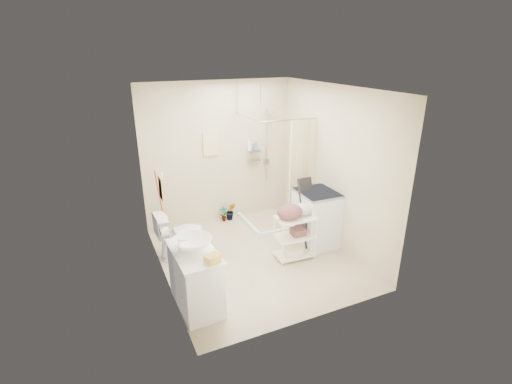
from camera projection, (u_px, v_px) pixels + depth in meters
floor at (255, 257)px, 5.89m from camera, size 3.20×3.20×0.00m
ceiling at (254, 88)px, 4.95m from camera, size 2.80×3.20×0.04m
wall_back at (219, 154)px, 6.78m from camera, size 2.80×0.04×2.60m
wall_front at (315, 224)px, 4.07m from camera, size 2.80×0.04×2.60m
wall_left at (158, 194)px, 4.88m from camera, size 0.04×3.20×2.60m
wall_right at (334, 168)px, 5.97m from camera, size 0.04×3.20×2.60m
vanity at (196, 278)px, 4.65m from camera, size 0.54×0.92×0.79m
sink at (193, 244)px, 4.49m from camera, size 0.52×0.52×0.16m
counter_basket at (213, 259)px, 4.25m from camera, size 0.20×0.18×0.09m
floor_basket at (211, 312)px, 4.55m from camera, size 0.34×0.31×0.15m
toilet at (180, 234)px, 5.83m from camera, size 0.75×0.45×0.75m
mop at (158, 202)px, 6.47m from camera, size 0.13×0.13×1.20m
potted_plant_a at (223, 214)px, 7.07m from camera, size 0.16×0.11×0.29m
potted_plant_b at (231, 211)px, 7.13m from camera, size 0.22×0.19×0.35m
hanging_towel at (211, 144)px, 6.63m from camera, size 0.28×0.03×0.42m
towel_ring at (161, 187)px, 4.66m from camera, size 0.04×0.22×0.34m
tp_holder at (164, 232)px, 5.15m from camera, size 0.08×0.12×0.14m
shower at (273, 169)px, 6.73m from camera, size 1.10×1.10×2.10m
shampoo_bottle_a at (249, 145)px, 6.90m from camera, size 0.09×0.10×0.21m
shampoo_bottle_b at (256, 145)px, 6.94m from camera, size 0.08×0.08×0.16m
washing_machine at (317, 218)px, 6.15m from camera, size 0.66×0.68×0.94m
laundry_rack at (295, 233)px, 5.75m from camera, size 0.62×0.38×0.83m
ironing_board at (308, 212)px, 6.06m from camera, size 0.35×0.21×1.19m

